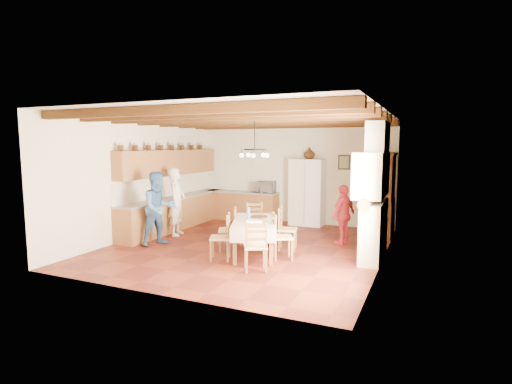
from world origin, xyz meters
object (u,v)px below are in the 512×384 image
(refrigerator, at_px, (308,192))
(person_woman_red, at_px, (344,215))
(person_woman_blue, at_px, (159,208))
(chair_end_far, at_px, (256,223))
(chair_right_near, at_px, (283,236))
(microwave, at_px, (265,187))
(chair_right_far, at_px, (288,229))
(hutch, at_px, (384,195))
(person_man, at_px, (177,202))
(dining_table, at_px, (255,224))
(chair_left_near, at_px, (220,237))
(chair_end_near, at_px, (255,245))
(chair_left_far, at_px, (228,229))

(refrigerator, distance_m, person_woman_red, 2.45)
(person_woman_blue, bearing_deg, chair_end_far, -36.11)
(chair_right_near, relative_size, chair_end_far, 1.00)
(person_woman_red, distance_m, microwave, 3.30)
(chair_end_far, relative_size, person_woman_red, 0.67)
(refrigerator, relative_size, chair_right_far, 2.02)
(chair_right_near, distance_m, chair_end_far, 1.51)
(hutch, height_order, person_man, hutch)
(dining_table, xyz_separation_m, chair_left_near, (-0.49, -0.64, -0.19))
(chair_end_far, bearing_deg, person_woman_blue, 175.65)
(dining_table, relative_size, chair_end_near, 2.01)
(chair_right_near, height_order, chair_right_far, same)
(hutch, bearing_deg, dining_table, -128.21)
(chair_right_far, bearing_deg, person_woman_red, -58.92)
(refrigerator, height_order, chair_right_far, refrigerator)
(person_man, bearing_deg, dining_table, -126.55)
(refrigerator, height_order, chair_left_near, refrigerator)
(hutch, distance_m, person_woman_blue, 5.64)
(chair_end_near, xyz_separation_m, person_woman_blue, (-2.86, 0.87, 0.38))
(dining_table, distance_m, chair_right_near, 0.69)
(chair_right_far, xyz_separation_m, microwave, (-1.70, 2.80, 0.58))
(refrigerator, relative_size, chair_left_near, 2.02)
(hutch, relative_size, person_man, 1.22)
(refrigerator, height_order, dining_table, refrigerator)
(refrigerator, xyz_separation_m, person_woman_blue, (-2.53, -3.75, -0.10))
(refrigerator, bearing_deg, person_woman_red, -51.67)
(refrigerator, bearing_deg, chair_left_far, -100.75)
(chair_right_far, bearing_deg, microwave, 18.75)
(dining_table, distance_m, chair_end_near, 1.11)
(chair_right_far, height_order, person_woman_red, person_woman_red)
(chair_left_near, xyz_separation_m, person_man, (-2.12, 1.53, 0.40))
(chair_right_far, height_order, chair_end_far, same)
(dining_table, distance_m, chair_right_far, 0.87)
(hutch, bearing_deg, person_woman_blue, -147.04)
(chair_end_far, height_order, person_woman_red, person_woman_red)
(hutch, xyz_separation_m, person_woman_red, (-0.76, -1.29, -0.36))
(chair_end_near, bearing_deg, dining_table, -94.38)
(chair_right_far, distance_m, microwave, 3.32)
(hutch, bearing_deg, person_man, -157.43)
(chair_left_near, xyz_separation_m, microwave, (-0.69, 4.11, 0.58))
(microwave, bearing_deg, chair_right_near, -70.49)
(chair_left_near, bearing_deg, person_man, -148.36)
(hutch, relative_size, person_woman_red, 1.50)
(chair_left_near, xyz_separation_m, chair_end_far, (0.08, 1.63, 0.00))
(chair_end_near, bearing_deg, microwave, -98.96)
(chair_left_far, height_order, person_man, person_man)
(chair_right_far, xyz_separation_m, person_woman_red, (1.04, 0.99, 0.23))
(chair_right_near, bearing_deg, person_woman_red, -56.21)
(dining_table, height_order, chair_right_far, chair_right_far)
(person_man, bearing_deg, chair_left_near, -143.45)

